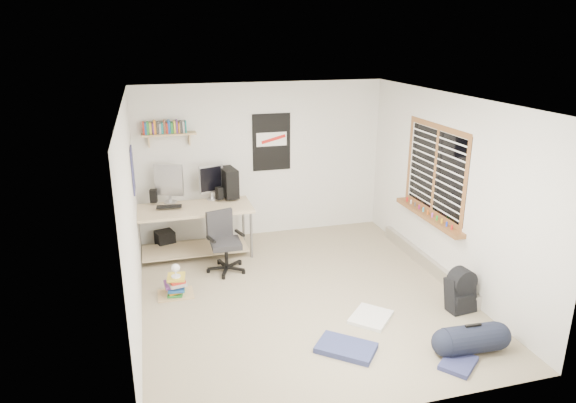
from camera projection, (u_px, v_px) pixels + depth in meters
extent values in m
cube|color=gray|center=(302.00, 295.00, 6.63)|extent=(4.00, 4.50, 0.01)
cube|color=white|center=(304.00, 99.00, 5.85)|extent=(4.00, 4.50, 0.01)
cube|color=silver|center=(262.00, 161.00, 8.31)|extent=(4.00, 0.01, 2.50)
cube|color=silver|center=(131.00, 218.00, 5.74)|extent=(0.01, 4.50, 2.50)
cube|color=silver|center=(449.00, 190.00, 6.74)|extent=(0.01, 4.50, 2.50)
cube|color=tan|center=(194.00, 233.00, 7.71)|extent=(1.90, 1.37, 0.79)
cube|color=#939498|center=(169.00, 186.00, 7.72)|extent=(0.44, 0.26, 0.48)
cube|color=#A8A9AD|center=(212.00, 184.00, 7.88)|extent=(0.40, 0.21, 0.43)
cube|color=black|center=(229.00, 182.00, 7.95)|extent=(0.26, 0.45, 0.44)
cube|color=black|center=(169.00, 206.00, 7.51)|extent=(0.37, 0.16, 0.02)
cube|color=black|center=(153.00, 196.00, 7.70)|extent=(0.12, 0.12, 0.20)
cube|color=black|center=(219.00, 193.00, 7.83)|extent=(0.13, 0.13, 0.19)
cube|color=#252527|center=(226.00, 239.00, 7.15)|extent=(0.70, 0.70, 0.86)
cube|color=tan|center=(169.00, 134.00, 7.67)|extent=(0.80, 0.22, 0.24)
cube|color=black|center=(272.00, 142.00, 8.23)|extent=(0.62, 0.03, 0.92)
cube|color=navy|center=(133.00, 170.00, 6.76)|extent=(0.02, 0.42, 0.60)
cube|color=brown|center=(434.00, 170.00, 6.94)|extent=(0.10, 1.50, 1.26)
cube|color=#B7B2A8|center=(426.00, 262.00, 7.37)|extent=(0.08, 2.50, 0.18)
cube|color=black|center=(460.00, 295.00, 6.23)|extent=(0.36, 0.30, 0.44)
cylinder|color=black|center=(471.00, 340.00, 5.41)|extent=(0.32, 0.32, 0.60)
cube|color=silver|center=(371.00, 317.00, 6.07)|extent=(0.64, 0.64, 0.04)
cube|color=navy|center=(346.00, 348.00, 5.46)|extent=(0.71, 0.68, 0.07)
cube|color=navy|center=(458.00, 363.00, 5.22)|extent=(0.50, 0.48, 0.05)
cube|color=brown|center=(175.00, 284.00, 6.59)|extent=(0.56, 0.49, 0.33)
cube|color=white|center=(175.00, 268.00, 6.50)|extent=(0.14, 0.21, 0.20)
cube|color=black|center=(165.00, 240.00, 8.01)|extent=(0.33, 0.33, 0.29)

